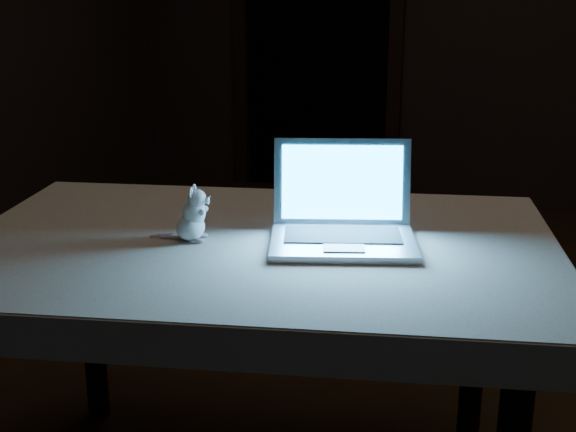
% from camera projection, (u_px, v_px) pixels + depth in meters
% --- Properties ---
extents(floor, '(5.00, 5.00, 0.00)m').
position_uv_depth(floor, '(413.00, 422.00, 2.30)').
color(floor, black).
rests_on(floor, ground).
extents(doorway, '(1.06, 0.36, 2.13)m').
position_uv_depth(doorway, '(317.00, 15.00, 4.59)').
color(doorway, black).
rests_on(doorway, back_wall).
extents(table, '(1.42, 1.08, 0.68)m').
position_uv_depth(table, '(259.00, 376.00, 1.87)').
color(table, black).
rests_on(table, floor).
extents(tablecloth, '(1.53, 1.19, 0.09)m').
position_uv_depth(tablecloth, '(213.00, 258.00, 1.78)').
color(tablecloth, beige).
rests_on(tablecloth, table).
extents(laptop, '(0.39, 0.37, 0.22)m').
position_uv_depth(laptop, '(344.00, 199.00, 1.69)').
color(laptop, '#B0B0B5').
rests_on(laptop, tablecloth).
extents(plush_mouse, '(0.12, 0.12, 0.13)m').
position_uv_depth(plush_mouse, '(190.00, 213.00, 1.75)').
color(plush_mouse, white).
rests_on(plush_mouse, tablecloth).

